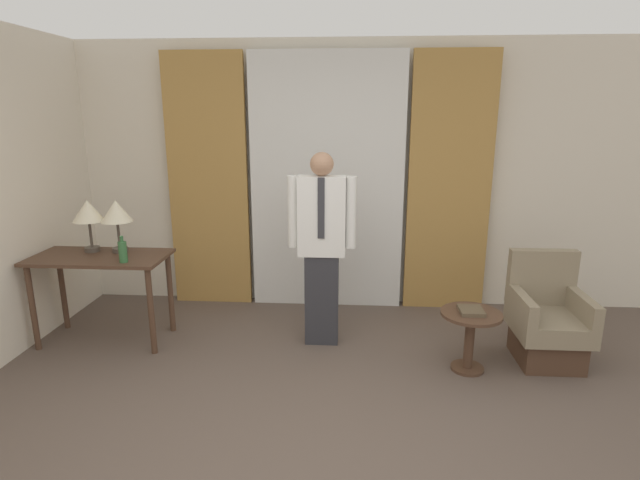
{
  "coord_description": "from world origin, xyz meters",
  "views": [
    {
      "loc": [
        0.27,
        -2.16,
        2.0
      ],
      "look_at": [
        0.0,
        1.79,
        0.98
      ],
      "focal_mm": 28.0,
      "sensor_mm": 36.0,
      "label": 1
    }
  ],
  "objects_px": {
    "bottle_near_edge": "(123,251)",
    "person": "(322,242)",
    "table_lamp_right": "(116,213)",
    "book": "(471,311)",
    "desk": "(101,269)",
    "table_lamp_left": "(88,213)",
    "side_table": "(470,331)",
    "armchair": "(547,323)"
  },
  "relations": [
    {
      "from": "bottle_near_edge",
      "to": "person",
      "type": "bearing_deg",
      "value": 9.07
    },
    {
      "from": "table_lamp_right",
      "to": "bottle_near_edge",
      "type": "bearing_deg",
      "value": -60.55
    },
    {
      "from": "table_lamp_left",
      "to": "side_table",
      "type": "bearing_deg",
      "value": -8.11
    },
    {
      "from": "desk",
      "to": "bottle_near_edge",
      "type": "height_order",
      "value": "bottle_near_edge"
    },
    {
      "from": "table_lamp_left",
      "to": "armchair",
      "type": "bearing_deg",
      "value": -3.49
    },
    {
      "from": "desk",
      "to": "table_lamp_left",
      "type": "xyz_separation_m",
      "value": [
        -0.13,
        0.13,
        0.48
      ]
    },
    {
      "from": "side_table",
      "to": "person",
      "type": "bearing_deg",
      "value": 160.6
    },
    {
      "from": "bottle_near_edge",
      "to": "person",
      "type": "height_order",
      "value": "person"
    },
    {
      "from": "side_table",
      "to": "book",
      "type": "bearing_deg",
      "value": 150.76
    },
    {
      "from": "person",
      "to": "armchair",
      "type": "height_order",
      "value": "person"
    },
    {
      "from": "desk",
      "to": "armchair",
      "type": "relative_size",
      "value": 1.31
    },
    {
      "from": "person",
      "to": "bottle_near_edge",
      "type": "bearing_deg",
      "value": -170.93
    },
    {
      "from": "table_lamp_right",
      "to": "book",
      "type": "distance_m",
      "value": 3.1
    },
    {
      "from": "bottle_near_edge",
      "to": "armchair",
      "type": "bearing_deg",
      "value": 1.05
    },
    {
      "from": "table_lamp_right",
      "to": "book",
      "type": "height_order",
      "value": "table_lamp_right"
    },
    {
      "from": "desk",
      "to": "person",
      "type": "bearing_deg",
      "value": 2.62
    },
    {
      "from": "person",
      "to": "desk",
      "type": "bearing_deg",
      "value": -177.38
    },
    {
      "from": "person",
      "to": "book",
      "type": "xyz_separation_m",
      "value": [
        1.19,
        -0.42,
        -0.42
      ]
    },
    {
      "from": "table_lamp_left",
      "to": "bottle_near_edge",
      "type": "height_order",
      "value": "table_lamp_left"
    },
    {
      "from": "bottle_near_edge",
      "to": "person",
      "type": "distance_m",
      "value": 1.65
    },
    {
      "from": "table_lamp_left",
      "to": "bottle_near_edge",
      "type": "bearing_deg",
      "value": -35.34
    },
    {
      "from": "side_table",
      "to": "desk",
      "type": "bearing_deg",
      "value": 173.93
    },
    {
      "from": "table_lamp_right",
      "to": "armchair",
      "type": "distance_m",
      "value": 3.77
    },
    {
      "from": "table_lamp_left",
      "to": "bottle_near_edge",
      "type": "distance_m",
      "value": 0.58
    },
    {
      "from": "bottle_near_edge",
      "to": "book",
      "type": "distance_m",
      "value": 2.85
    },
    {
      "from": "table_lamp_left",
      "to": "side_table",
      "type": "height_order",
      "value": "table_lamp_left"
    },
    {
      "from": "table_lamp_left",
      "to": "book",
      "type": "distance_m",
      "value": 3.34
    },
    {
      "from": "desk",
      "to": "table_lamp_left",
      "type": "distance_m",
      "value": 0.51
    },
    {
      "from": "desk",
      "to": "armchair",
      "type": "bearing_deg",
      "value": -1.63
    },
    {
      "from": "bottle_near_edge",
      "to": "armchair",
      "type": "height_order",
      "value": "bottle_near_edge"
    },
    {
      "from": "table_lamp_left",
      "to": "book",
      "type": "bearing_deg",
      "value": -8.08
    },
    {
      "from": "armchair",
      "to": "person",
      "type": "bearing_deg",
      "value": 173.99
    },
    {
      "from": "table_lamp_left",
      "to": "book",
      "type": "relative_size",
      "value": 2.22
    },
    {
      "from": "bottle_near_edge",
      "to": "side_table",
      "type": "distance_m",
      "value": 2.88
    },
    {
      "from": "table_lamp_left",
      "to": "desk",
      "type": "bearing_deg",
      "value": -45.63
    },
    {
      "from": "table_lamp_left",
      "to": "armchair",
      "type": "relative_size",
      "value": 0.53
    },
    {
      "from": "table_lamp_right",
      "to": "side_table",
      "type": "distance_m",
      "value": 3.14
    },
    {
      "from": "table_lamp_left",
      "to": "book",
      "type": "height_order",
      "value": "table_lamp_left"
    },
    {
      "from": "armchair",
      "to": "side_table",
      "type": "bearing_deg",
      "value": -161.46
    },
    {
      "from": "book",
      "to": "armchair",
      "type": "bearing_deg",
      "value": 18.28
    },
    {
      "from": "person",
      "to": "table_lamp_right",
      "type": "bearing_deg",
      "value": 178.64
    },
    {
      "from": "bottle_near_edge",
      "to": "side_table",
      "type": "height_order",
      "value": "bottle_near_edge"
    }
  ]
}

